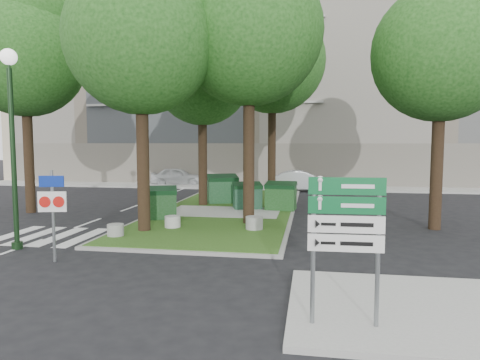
% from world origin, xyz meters
% --- Properties ---
extents(ground, '(120.00, 120.00, 0.00)m').
position_xyz_m(ground, '(0.00, 0.00, 0.00)').
color(ground, black).
rests_on(ground, ground).
extents(median_island, '(6.00, 16.00, 0.12)m').
position_xyz_m(median_island, '(0.50, 8.00, 0.06)').
color(median_island, '#274914').
rests_on(median_island, ground).
extents(median_kerb, '(6.30, 16.30, 0.10)m').
position_xyz_m(median_kerb, '(0.50, 8.00, 0.05)').
color(median_kerb, gray).
rests_on(median_kerb, ground).
extents(sidewalk_corner, '(5.00, 4.00, 0.12)m').
position_xyz_m(sidewalk_corner, '(6.50, -3.50, 0.06)').
color(sidewalk_corner, '#999993').
rests_on(sidewalk_corner, ground).
extents(building_sidewalk, '(42.00, 3.00, 0.12)m').
position_xyz_m(building_sidewalk, '(0.00, 18.50, 0.06)').
color(building_sidewalk, '#999993').
rests_on(building_sidewalk, ground).
extents(zebra_crossing, '(5.00, 3.00, 0.01)m').
position_xyz_m(zebra_crossing, '(-3.75, 1.50, 0.01)').
color(zebra_crossing, silver).
rests_on(zebra_crossing, ground).
extents(apartment_building, '(41.00, 12.00, 16.00)m').
position_xyz_m(apartment_building, '(0.00, 26.00, 8.00)').
color(apartment_building, '#C0B490').
rests_on(apartment_building, ground).
extents(tree_median_near_left, '(5.20, 5.20, 10.53)m').
position_xyz_m(tree_median_near_left, '(-1.41, 2.56, 7.32)').
color(tree_median_near_left, black).
rests_on(tree_median_near_left, ground).
extents(tree_median_near_right, '(5.60, 5.60, 11.46)m').
position_xyz_m(tree_median_near_right, '(2.09, 4.56, 7.99)').
color(tree_median_near_right, black).
rests_on(tree_median_near_right, ground).
extents(tree_median_mid, '(4.80, 4.80, 9.99)m').
position_xyz_m(tree_median_mid, '(-0.91, 9.06, 6.98)').
color(tree_median_mid, black).
rests_on(tree_median_mid, ground).
extents(tree_median_far, '(5.80, 5.80, 11.93)m').
position_xyz_m(tree_median_far, '(2.29, 12.06, 8.32)').
color(tree_median_far, black).
rests_on(tree_median_far, ground).
extents(tree_street_left, '(5.40, 5.40, 11.00)m').
position_xyz_m(tree_street_left, '(-8.41, 6.06, 7.65)').
color(tree_street_left, black).
rests_on(tree_street_left, ground).
extents(tree_street_right, '(5.00, 5.00, 10.06)m').
position_xyz_m(tree_street_right, '(9.09, 5.06, 6.98)').
color(tree_street_right, black).
rests_on(tree_street_right, ground).
extents(dumpster_a, '(1.67, 1.41, 1.32)m').
position_xyz_m(dumpster_a, '(-1.80, 4.91, 0.75)').
color(dumpster_a, '#0E3310').
rests_on(dumpster_a, median_island).
extents(dumpster_b, '(1.87, 1.59, 1.48)m').
position_xyz_m(dumpster_b, '(-0.20, 9.99, 0.83)').
color(dumpster_b, '#13441F').
rests_on(dumpster_b, median_island).
extents(dumpster_c, '(1.57, 1.30, 1.25)m').
position_xyz_m(dumpster_c, '(1.40, 8.14, 0.72)').
color(dumpster_c, '#0F341E').
rests_on(dumpster_c, median_island).
extents(dumpster_d, '(1.50, 1.12, 1.31)m').
position_xyz_m(dumpster_d, '(3.00, 8.07, 0.75)').
color(dumpster_d, '#144114').
rests_on(dumpster_d, median_island).
extents(bollard_left, '(0.55, 0.55, 0.39)m').
position_xyz_m(bollard_left, '(-2.10, 1.46, 0.32)').
color(bollard_left, gray).
rests_on(bollard_left, median_island).
extents(bollard_right, '(0.63, 0.63, 0.45)m').
position_xyz_m(bollard_right, '(2.37, 3.35, 0.35)').
color(bollard_right, gray).
rests_on(bollard_right, median_island).
extents(bollard_mid, '(0.58, 0.58, 0.42)m').
position_xyz_m(bollard_mid, '(-0.67, 3.18, 0.33)').
color(bollard_mid, '#ACABA7').
rests_on(bollard_mid, median_island).
extents(litter_bin, '(0.41, 0.41, 0.71)m').
position_xyz_m(litter_bin, '(2.98, 11.69, 0.47)').
color(litter_bin, yellow).
rests_on(litter_bin, median_island).
extents(street_lamp, '(0.48, 0.48, 6.02)m').
position_xyz_m(street_lamp, '(-4.48, -0.29, 3.78)').
color(street_lamp, black).
rests_on(street_lamp, ground).
extents(traffic_sign_pole, '(0.75, 0.21, 2.52)m').
position_xyz_m(traffic_sign_pole, '(-2.50, -1.40, 1.62)').
color(traffic_sign_pole, slate).
rests_on(traffic_sign_pole, ground).
extents(directional_sign, '(1.28, 0.12, 2.55)m').
position_xyz_m(directional_sign, '(4.99, -4.53, 1.82)').
color(directional_sign, slate).
rests_on(directional_sign, sidewalk_corner).
extents(car_white, '(4.15, 2.01, 1.37)m').
position_xyz_m(car_white, '(-5.69, 19.50, 0.68)').
color(car_white, silver).
rests_on(car_white, ground).
extents(car_silver, '(4.33, 1.77, 1.39)m').
position_xyz_m(car_silver, '(3.80, 16.90, 0.70)').
color(car_silver, '#A7AAAF').
rests_on(car_silver, ground).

